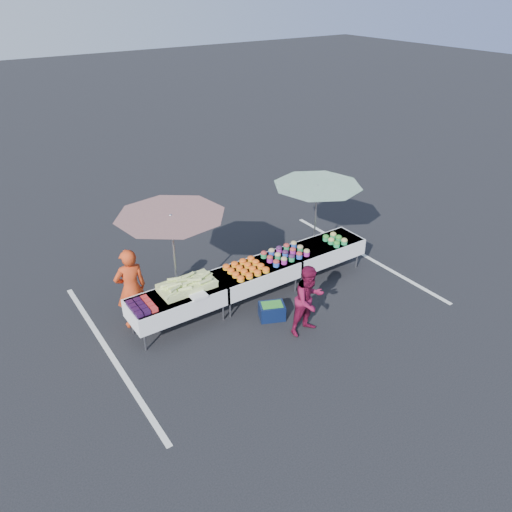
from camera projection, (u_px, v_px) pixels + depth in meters
ground at (256, 297)px, 10.56m from camera, size 80.00×80.00×0.00m
stripe_left at (109, 353)px, 8.99m from camera, size 0.10×5.00×0.00m
stripe_right at (365, 256)px, 12.13m from camera, size 0.10×5.00×0.00m
table_left at (177, 301)px, 9.39m from camera, size 1.86×0.81×0.75m
table_center at (256, 274)px, 10.28m from camera, size 1.86×0.81×0.75m
table_right at (322, 250)px, 11.16m from camera, size 1.86×0.81×0.75m
berry_punnets at (142, 306)px, 8.90m from camera, size 0.40×0.54×0.08m
corn_pile at (187, 285)px, 9.42m from camera, size 1.16×0.57×0.26m
plastic_bags at (198, 295)px, 9.23m from camera, size 0.30×0.25×0.05m
carrot_bowls at (246, 268)px, 10.04m from camera, size 0.75×0.69×0.11m
potato_cups at (285, 253)px, 10.52m from camera, size 0.94×0.58×0.16m
bean_baskets at (335, 239)px, 11.10m from camera, size 0.36×0.50×0.15m
vendor at (131, 288)px, 9.35m from camera, size 0.62×0.43×1.65m
customer at (309, 300)px, 9.22m from camera, size 0.71×0.57×1.41m
umbrella_left at (171, 224)px, 9.24m from camera, size 2.52×2.52×2.12m
umbrella_right at (317, 192)px, 10.89m from camera, size 2.16×2.16×2.00m
storage_bin at (272, 311)px, 9.84m from camera, size 0.60×0.53×0.32m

